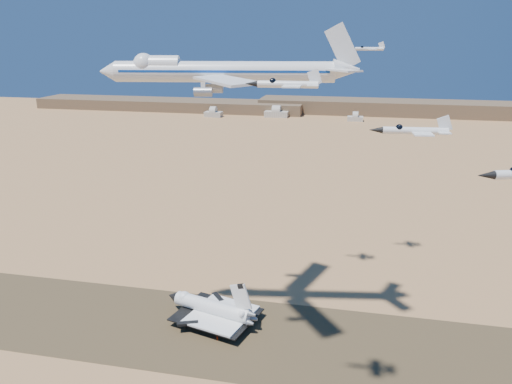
% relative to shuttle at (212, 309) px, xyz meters
% --- Properties ---
extents(ground, '(1200.00, 1200.00, 0.00)m').
position_rel_shuttle_xyz_m(ground, '(2.47, -7.39, -4.96)').
color(ground, '#A87A4A').
rests_on(ground, ground).
extents(runway, '(600.00, 50.00, 0.06)m').
position_rel_shuttle_xyz_m(runway, '(2.47, -7.39, -4.93)').
color(runway, brown).
rests_on(runway, ground).
extents(ridgeline, '(960.00, 90.00, 18.00)m').
position_rel_shuttle_xyz_m(ridgeline, '(67.79, 519.92, 2.67)').
color(ridgeline, brown).
rests_on(ridgeline, ground).
extents(hangars, '(200.50, 29.50, 30.00)m').
position_rel_shuttle_xyz_m(hangars, '(-61.53, 471.05, -0.13)').
color(hangars, beige).
rests_on(hangars, ground).
extents(shuttle, '(37.70, 29.20, 18.45)m').
position_rel_shuttle_xyz_m(shuttle, '(0.00, 0.00, 0.00)').
color(shuttle, white).
rests_on(shuttle, runway).
extents(carrier_747, '(80.61, 61.46, 20.00)m').
position_rel_shuttle_xyz_m(carrier_747, '(5.26, -4.45, 85.87)').
color(carrier_747, white).
extents(crew_a, '(0.42, 0.62, 1.67)m').
position_rel_shuttle_xyz_m(crew_a, '(6.68, -7.40, -4.06)').
color(crew_a, '#EC3D0D').
rests_on(crew_a, runway).
extents(crew_b, '(0.83, 1.02, 1.82)m').
position_rel_shuttle_xyz_m(crew_b, '(4.31, -5.80, -3.99)').
color(crew_b, '#EC3D0D').
rests_on(crew_b, runway).
extents(crew_c, '(1.22, 1.07, 1.86)m').
position_rel_shuttle_xyz_m(crew_c, '(5.49, -12.05, -3.97)').
color(crew_c, '#EC3D0D').
rests_on(crew_c, runway).
extents(chase_jet_a, '(16.73, 8.89, 4.17)m').
position_rel_shuttle_xyz_m(chase_jet_a, '(33.37, -47.12, 86.56)').
color(chase_jet_a, white).
extents(chase_jet_b, '(15.41, 8.40, 3.84)m').
position_rel_shuttle_xyz_m(chase_jet_b, '(59.62, -57.30, 79.30)').
color(chase_jet_b, white).
extents(chase_jet_d, '(14.13, 7.50, 3.52)m').
position_rel_shuttle_xyz_m(chase_jet_d, '(29.47, 38.36, 84.41)').
color(chase_jet_d, white).
extents(chase_jet_e, '(14.16, 7.84, 3.54)m').
position_rel_shuttle_xyz_m(chase_jet_e, '(50.74, 56.02, 91.35)').
color(chase_jet_e, white).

